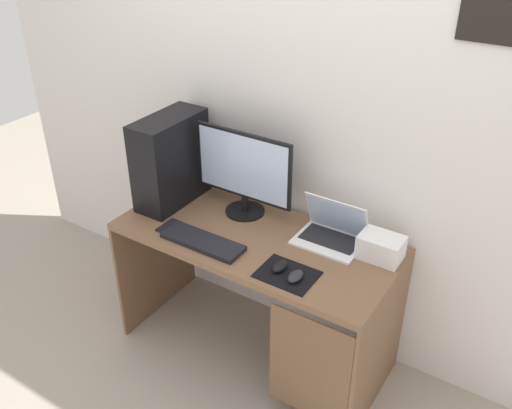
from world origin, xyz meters
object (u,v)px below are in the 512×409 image
object	(u,v)px
monitor	(244,172)
pc_tower	(171,160)
laptop	(331,233)
keyboard	(203,242)
cell_phone	(169,226)
mouse_left	(280,266)
mouse_right	(296,276)
projector	(381,247)

from	to	relation	value
monitor	pc_tower	bearing A→B (deg)	-166.70
laptop	keyboard	bearing A→B (deg)	-144.39
keyboard	cell_phone	size ratio (longest dim) A/B	3.23
pc_tower	mouse_left	world-z (taller)	pc_tower
laptop	mouse_right	distance (m)	0.37
mouse_left	keyboard	bearing A→B (deg)	-177.26
mouse_right	laptop	bearing A→B (deg)	91.17
keyboard	laptop	bearing A→B (deg)	35.61
laptop	keyboard	size ratio (longest dim) A/B	0.76
monitor	keyboard	xyz separation A→B (m)	(-0.01, -0.35, -0.23)
cell_phone	keyboard	bearing A→B (deg)	-5.84
projector	laptop	bearing A→B (deg)	178.29
projector	mouse_right	size ratio (longest dim) A/B	2.08
monitor	keyboard	size ratio (longest dim) A/B	1.31
pc_tower	mouse_right	xyz separation A→B (m)	(0.90, -0.26, -0.22)
laptop	mouse_left	bearing A→B (deg)	-104.37
mouse_left	monitor	bearing A→B (deg)	141.52
projector	mouse_left	world-z (taller)	projector
mouse_left	mouse_right	xyz separation A→B (m)	(0.09, -0.02, 0.00)
pc_tower	projector	xyz separation A→B (m)	(1.15, 0.10, -0.18)
projector	mouse_right	distance (m)	0.44
monitor	cell_phone	bearing A→B (deg)	-126.77
mouse_left	mouse_right	distance (m)	0.10
laptop	mouse_left	xyz separation A→B (m)	(-0.09, -0.34, -0.02)
mouse_right	cell_phone	bearing A→B (deg)	177.79
keyboard	mouse_right	world-z (taller)	mouse_right
projector	mouse_left	bearing A→B (deg)	-135.56
keyboard	mouse_left	world-z (taller)	mouse_left
mouse_left	mouse_right	world-z (taller)	same
monitor	projector	world-z (taller)	monitor
keyboard	mouse_left	size ratio (longest dim) A/B	4.38
pc_tower	monitor	bearing A→B (deg)	13.30
mouse_left	mouse_right	size ratio (longest dim) A/B	1.00
mouse_right	monitor	bearing A→B (deg)	145.21
cell_phone	mouse_left	bearing A→B (deg)	-0.34
laptop	cell_phone	size ratio (longest dim) A/B	2.45
laptop	cell_phone	xyz separation A→B (m)	(-0.74, -0.34, -0.04)
laptop	projector	size ratio (longest dim) A/B	1.59
monitor	laptop	world-z (taller)	monitor
keyboard	mouse_left	xyz separation A→B (m)	(0.42, 0.02, 0.01)
pc_tower	keyboard	size ratio (longest dim) A/B	1.14
projector	cell_phone	distance (m)	1.05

